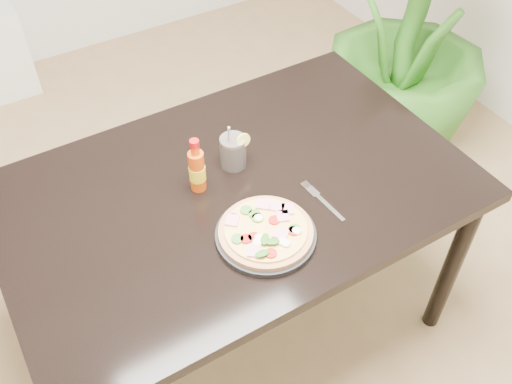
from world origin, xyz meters
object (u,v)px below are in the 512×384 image
pizza (266,231)px  houseplant (412,32)px  fork (321,200)px  cola_cup (233,152)px  plate (266,235)px  dining_table (236,205)px  hot_sauce_bottle (197,170)px

pizza → houseplant: bearing=31.1°
pizza → houseplant: 1.42m
fork → houseplant: size_ratio=0.14×
pizza → fork: size_ratio=1.38×
cola_cup → fork: bearing=-61.7°
plate → houseplant: size_ratio=0.21×
cola_cup → dining_table: bearing=-116.2°
cola_cup → houseplant: size_ratio=0.13×
plate → hot_sauce_bottle: hot_sauce_bottle is taller
fork → houseplant: houseplant is taller
dining_table → houseplant: bearing=23.4°
fork → dining_table: bearing=132.1°
dining_table → cola_cup: cola_cup is taller
fork → cola_cup: bearing=114.7°
cola_cup → houseplant: houseplant is taller
dining_table → fork: 0.28m
dining_table → hot_sauce_bottle: (-0.10, 0.05, 0.16)m
hot_sauce_bottle → fork: size_ratio=0.98×
cola_cup → hot_sauce_bottle: bearing=-165.9°
fork → hot_sauce_bottle: bearing=137.0°
dining_table → pizza: pizza is taller
hot_sauce_bottle → houseplant: 1.37m
dining_table → hot_sauce_bottle: size_ratio=7.54×
dining_table → plate: bearing=-97.0°
hot_sauce_bottle → houseplant: bearing=19.8°
plate → fork: plate is taller
plate → pizza: bearing=-75.8°
dining_table → houseplant: houseplant is taller
cola_cup → houseplant: 1.22m
pizza → plate: bearing=104.2°
dining_table → fork: size_ratio=7.42×
pizza → dining_table: bearing=83.0°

